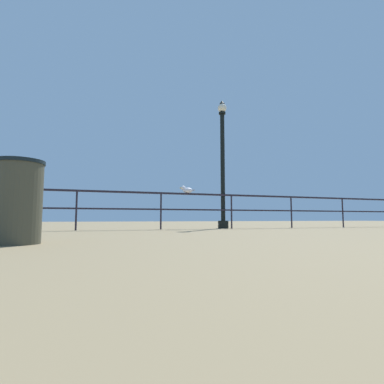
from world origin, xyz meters
TOP-DOWN VIEW (x-y plane):
  - pier_railing at (0.00, 8.96)m, footprint 20.70×0.05m
  - lamppost_center at (-0.19, 9.12)m, footprint 0.30×0.30m
  - seagull_on_rail at (-1.35, 8.96)m, footprint 0.42×0.23m
  - trash_bin at (-4.56, 5.19)m, footprint 0.50×0.50m

SIDE VIEW (x-z plane):
  - trash_bin at x=-4.56m, z-range 0.00..0.94m
  - pier_railing at x=0.00m, z-range 0.24..1.21m
  - seagull_on_rail at x=-1.35m, z-range 0.96..1.16m
  - lamppost_center at x=-0.19m, z-range -0.01..3.80m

